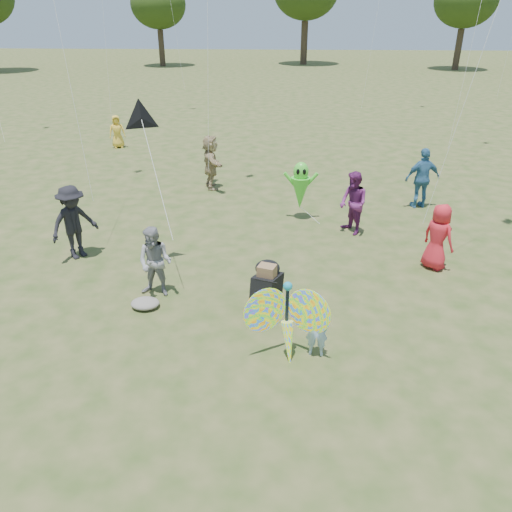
{
  "coord_description": "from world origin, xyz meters",
  "views": [
    {
      "loc": [
        0.38,
        -7.68,
        5.63
      ],
      "look_at": [
        -0.2,
        1.5,
        1.1
      ],
      "focal_mm": 35.0,
      "sensor_mm": 36.0,
      "label": 1
    }
  ],
  "objects_px": {
    "crowd_a": "(438,237)",
    "alien_kite": "(300,188)",
    "crowd_e": "(353,203)",
    "butterfly_kite": "(288,321)",
    "jogging_stroller": "(267,284)",
    "child_girl": "(317,329)",
    "crowd_g": "(117,132)",
    "adult_man": "(155,262)",
    "crowd_c": "(422,178)",
    "crowd_b": "(74,222)",
    "crowd_d": "(211,162)"
  },
  "relations": [
    {
      "from": "crowd_a",
      "to": "alien_kite",
      "type": "relative_size",
      "value": 0.93
    },
    {
      "from": "crowd_e",
      "to": "butterfly_kite",
      "type": "xyz_separation_m",
      "value": [
        -1.77,
        -5.73,
        -0.13
      ]
    },
    {
      "from": "jogging_stroller",
      "to": "child_girl",
      "type": "bearing_deg",
      "value": -38.93
    },
    {
      "from": "child_girl",
      "to": "crowd_a",
      "type": "relative_size",
      "value": 0.67
    },
    {
      "from": "crowd_g",
      "to": "crowd_e",
      "type": "bearing_deg",
      "value": -64.33
    },
    {
      "from": "child_girl",
      "to": "crowd_g",
      "type": "relative_size",
      "value": 0.75
    },
    {
      "from": "crowd_a",
      "to": "crowd_e",
      "type": "xyz_separation_m",
      "value": [
        -1.78,
        2.01,
        0.07
      ]
    },
    {
      "from": "jogging_stroller",
      "to": "butterfly_kite",
      "type": "xyz_separation_m",
      "value": [
        0.43,
        -1.53,
        0.14
      ]
    },
    {
      "from": "butterfly_kite",
      "to": "adult_man",
      "type": "bearing_deg",
      "value": 144.73
    },
    {
      "from": "crowd_g",
      "to": "adult_man",
      "type": "bearing_deg",
      "value": -89.44
    },
    {
      "from": "adult_man",
      "to": "crowd_a",
      "type": "xyz_separation_m",
      "value": [
        6.4,
        1.7,
        0.02
      ]
    },
    {
      "from": "crowd_c",
      "to": "crowd_e",
      "type": "relative_size",
      "value": 1.08
    },
    {
      "from": "adult_man",
      "to": "crowd_e",
      "type": "height_order",
      "value": "crowd_e"
    },
    {
      "from": "crowd_g",
      "to": "crowd_c",
      "type": "bearing_deg",
      "value": -50.78
    },
    {
      "from": "child_girl",
      "to": "crowd_a",
      "type": "distance_m",
      "value": 4.74
    },
    {
      "from": "alien_kite",
      "to": "crowd_b",
      "type": "bearing_deg",
      "value": -152.18
    },
    {
      "from": "crowd_a",
      "to": "crowd_e",
      "type": "relative_size",
      "value": 0.93
    },
    {
      "from": "alien_kite",
      "to": "child_girl",
      "type": "bearing_deg",
      "value": -88.31
    },
    {
      "from": "crowd_e",
      "to": "alien_kite",
      "type": "distance_m",
      "value": 1.75
    },
    {
      "from": "crowd_g",
      "to": "crowd_b",
      "type": "bearing_deg",
      "value": -97.82
    },
    {
      "from": "child_girl",
      "to": "butterfly_kite",
      "type": "bearing_deg",
      "value": 12.55
    },
    {
      "from": "crowd_c",
      "to": "jogging_stroller",
      "type": "distance_m",
      "value": 7.89
    },
    {
      "from": "crowd_c",
      "to": "crowd_g",
      "type": "relative_size",
      "value": 1.3
    },
    {
      "from": "crowd_d",
      "to": "crowd_a",
      "type": "bearing_deg",
      "value": -150.04
    },
    {
      "from": "crowd_b",
      "to": "child_girl",
      "type": "bearing_deg",
      "value": -83.0
    },
    {
      "from": "crowd_a",
      "to": "butterfly_kite",
      "type": "bearing_deg",
      "value": 97.3
    },
    {
      "from": "crowd_c",
      "to": "jogging_stroller",
      "type": "relative_size",
      "value": 1.68
    },
    {
      "from": "jogging_stroller",
      "to": "butterfly_kite",
      "type": "relative_size",
      "value": 0.65
    },
    {
      "from": "crowd_c",
      "to": "jogging_stroller",
      "type": "bearing_deg",
      "value": 42.39
    },
    {
      "from": "crowd_e",
      "to": "child_girl",
      "type": "bearing_deg",
      "value": -39.97
    },
    {
      "from": "crowd_b",
      "to": "crowd_g",
      "type": "xyz_separation_m",
      "value": [
        -2.5,
        11.2,
        -0.22
      ]
    },
    {
      "from": "adult_man",
      "to": "butterfly_kite",
      "type": "distance_m",
      "value": 3.49
    },
    {
      "from": "crowd_c",
      "to": "child_girl",
      "type": "bearing_deg",
      "value": 53.13
    },
    {
      "from": "crowd_d",
      "to": "jogging_stroller",
      "type": "bearing_deg",
      "value": 178.46
    },
    {
      "from": "adult_man",
      "to": "crowd_e",
      "type": "bearing_deg",
      "value": 48.82
    },
    {
      "from": "crowd_b",
      "to": "butterfly_kite",
      "type": "relative_size",
      "value": 1.08
    },
    {
      "from": "child_girl",
      "to": "alien_kite",
      "type": "distance_m",
      "value": 6.66
    },
    {
      "from": "crowd_e",
      "to": "jogging_stroller",
      "type": "relative_size",
      "value": 1.56
    },
    {
      "from": "jogging_stroller",
      "to": "crowd_g",
      "type": "bearing_deg",
      "value": 136.61
    },
    {
      "from": "crowd_c",
      "to": "alien_kite",
      "type": "xyz_separation_m",
      "value": [
        -3.82,
        -1.23,
        0.02
      ]
    },
    {
      "from": "crowd_a",
      "to": "crowd_e",
      "type": "distance_m",
      "value": 2.69
    },
    {
      "from": "crowd_a",
      "to": "crowd_g",
      "type": "distance_m",
      "value": 15.97
    },
    {
      "from": "crowd_e",
      "to": "crowd_d",
      "type": "bearing_deg",
      "value": -157.06
    },
    {
      "from": "crowd_c",
      "to": "crowd_d",
      "type": "xyz_separation_m",
      "value": [
        -6.86,
        1.48,
        -0.01
      ]
    },
    {
      "from": "crowd_c",
      "to": "crowd_e",
      "type": "xyz_separation_m",
      "value": [
        -2.38,
        -2.22,
        -0.07
      ]
    },
    {
      "from": "crowd_e",
      "to": "butterfly_kite",
      "type": "distance_m",
      "value": 6.0
    },
    {
      "from": "crowd_b",
      "to": "crowd_d",
      "type": "height_order",
      "value": "crowd_b"
    },
    {
      "from": "crowd_c",
      "to": "crowd_a",
      "type": "bearing_deg",
      "value": 69.79
    },
    {
      "from": "child_girl",
      "to": "butterfly_kite",
      "type": "xyz_separation_m",
      "value": [
        -0.53,
        -0.08,
        0.21
      ]
    },
    {
      "from": "crowd_d",
      "to": "crowd_e",
      "type": "xyz_separation_m",
      "value": [
        4.48,
        -3.69,
        -0.05
      ]
    }
  ]
}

